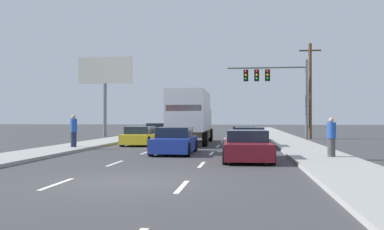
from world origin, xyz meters
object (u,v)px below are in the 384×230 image
at_px(car_navy, 243,134).
at_px(roadside_billboard, 105,78).
at_px(car_black, 159,132).
at_px(car_yellow, 141,136).
at_px(car_gray, 249,139).
at_px(box_truck, 191,114).
at_px(pedestrian_near_corner, 331,137).
at_px(car_maroon, 247,147).
at_px(car_blue, 175,141).
at_px(pedestrian_mid_block, 74,131).
at_px(traffic_signal_mast, 270,80).
at_px(utility_pole_mid, 310,89).

height_order(car_navy, roadside_billboard, roadside_billboard).
xyz_separation_m(car_black, car_yellow, (0.15, -6.41, -0.04)).
bearing_deg(car_gray, car_black, 131.20).
height_order(box_truck, car_gray, box_truck).
bearing_deg(pedestrian_near_corner, car_maroon, -170.73).
bearing_deg(pedestrian_near_corner, car_gray, 117.60).
relative_size(car_blue, roadside_billboard, 0.55).
height_order(box_truck, pedestrian_mid_block, box_truck).
relative_size(traffic_signal_mast, pedestrian_mid_block, 3.69).
xyz_separation_m(car_black, traffic_signal_mast, (8.99, 2.70, 4.35)).
xyz_separation_m(traffic_signal_mast, pedestrian_near_corner, (1.48, -17.26, -4.00)).
bearing_deg(car_black, pedestrian_near_corner, -54.27).
bearing_deg(car_yellow, utility_pole_mid, 37.59).
relative_size(car_navy, car_maroon, 0.94).
height_order(car_black, car_navy, car_black).
xyz_separation_m(car_blue, car_gray, (3.72, 4.28, -0.05)).
relative_size(car_black, pedestrian_mid_block, 2.36).
distance_m(car_blue, pedestrian_near_corner, 7.42).
xyz_separation_m(car_black, car_navy, (6.79, -1.33, -0.08)).
relative_size(car_yellow, box_truck, 0.50).
xyz_separation_m(car_yellow, box_truck, (3.12, 1.42, 1.45)).
relative_size(utility_pole_mid, pedestrian_near_corner, 4.86).
relative_size(traffic_signal_mast, pedestrian_near_corner, 4.04).
bearing_deg(car_yellow, car_blue, -61.63).
distance_m(car_blue, car_gray, 5.67).
bearing_deg(traffic_signal_mast, pedestrian_near_corner, -85.11).
xyz_separation_m(car_yellow, utility_pole_mid, (12.21, 9.40, 3.60)).
distance_m(box_truck, car_blue, 7.53).
bearing_deg(roadside_billboard, car_black, -38.31).
height_order(box_truck, roadside_billboard, roadside_billboard).
xyz_separation_m(car_black, roadside_billboard, (-6.25, 4.94, 4.92)).
height_order(car_black, car_gray, car_black).
relative_size(car_gray, utility_pole_mid, 0.59).
relative_size(car_yellow, pedestrian_near_corner, 2.62).
distance_m(car_yellow, pedestrian_near_corner, 13.16).
height_order(car_blue, car_gray, car_blue).
relative_size(car_gray, car_maroon, 1.05).
xyz_separation_m(car_maroon, pedestrian_near_corner, (3.55, 0.58, 0.39)).
xyz_separation_m(car_navy, pedestrian_mid_block, (-9.51, -9.09, 0.52)).
bearing_deg(utility_pole_mid, car_blue, -120.28).
bearing_deg(pedestrian_mid_block, car_black, 75.38).
distance_m(car_maroon, pedestrian_mid_block, 10.75).
distance_m(car_gray, pedestrian_mid_block, 10.10).
bearing_deg(utility_pole_mid, pedestrian_near_corner, -96.16).
bearing_deg(box_truck, car_navy, 46.12).
relative_size(box_truck, car_gray, 1.85).
distance_m(box_truck, utility_pole_mid, 12.30).
bearing_deg(box_truck, pedestrian_near_corner, -53.04).
bearing_deg(car_navy, car_gray, -87.36).
bearing_deg(car_blue, pedestrian_near_corner, -17.04).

